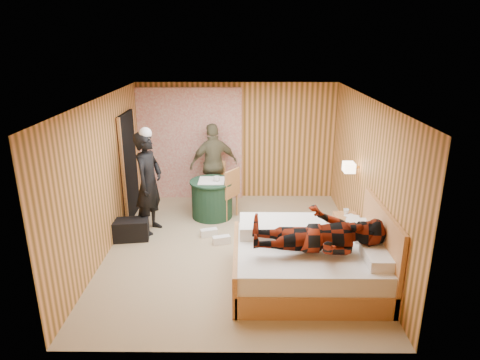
{
  "coord_description": "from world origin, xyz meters",
  "views": [
    {
      "loc": [
        0.14,
        -6.46,
        3.41
      ],
      "look_at": [
        0.08,
        0.5,
        1.05
      ],
      "focal_mm": 32.0,
      "sensor_mm": 36.0,
      "label": 1
    }
  ],
  "objects_px": {
    "wall_lamp": "(349,167)",
    "chair_far": "(215,180)",
    "chair_near": "(227,190)",
    "woman_standing": "(149,183)",
    "duffel_bag": "(130,230)",
    "man_at_table": "(214,164)",
    "bed": "(312,262)",
    "round_table": "(212,198)",
    "man_on_bed": "(319,225)",
    "nightstand": "(346,231)"
  },
  "relations": [
    {
      "from": "wall_lamp",
      "to": "man_on_bed",
      "type": "height_order",
      "value": "man_on_bed"
    },
    {
      "from": "bed",
      "to": "round_table",
      "type": "bearing_deg",
      "value": 123.68
    },
    {
      "from": "nightstand",
      "to": "chair_far",
      "type": "relative_size",
      "value": 0.59
    },
    {
      "from": "wall_lamp",
      "to": "round_table",
      "type": "height_order",
      "value": "wall_lamp"
    },
    {
      "from": "bed",
      "to": "chair_far",
      "type": "xyz_separation_m",
      "value": [
        -1.58,
        3.07,
        0.2
      ]
    },
    {
      "from": "woman_standing",
      "to": "man_at_table",
      "type": "xyz_separation_m",
      "value": [
        1.07,
        1.36,
        -0.06
      ]
    },
    {
      "from": "round_table",
      "to": "woman_standing",
      "type": "height_order",
      "value": "woman_standing"
    },
    {
      "from": "round_table",
      "to": "man_on_bed",
      "type": "xyz_separation_m",
      "value": [
        1.63,
        -2.62,
        0.64
      ]
    },
    {
      "from": "man_at_table",
      "to": "round_table",
      "type": "bearing_deg",
      "value": 70.28
    },
    {
      "from": "wall_lamp",
      "to": "man_at_table",
      "type": "height_order",
      "value": "man_at_table"
    },
    {
      "from": "bed",
      "to": "chair_far",
      "type": "bearing_deg",
      "value": 117.27
    },
    {
      "from": "man_at_table",
      "to": "woman_standing",
      "type": "bearing_deg",
      "value": 32.13
    },
    {
      "from": "wall_lamp",
      "to": "round_table",
      "type": "distance_m",
      "value": 2.72
    },
    {
      "from": "man_on_bed",
      "to": "woman_standing",
      "type": "bearing_deg",
      "value": 143.78
    },
    {
      "from": "chair_near",
      "to": "man_at_table",
      "type": "bearing_deg",
      "value": -124.58
    },
    {
      "from": "chair_far",
      "to": "woman_standing",
      "type": "bearing_deg",
      "value": -119.58
    },
    {
      "from": "wall_lamp",
      "to": "chair_near",
      "type": "bearing_deg",
      "value": 157.7
    },
    {
      "from": "nightstand",
      "to": "man_at_table",
      "type": "distance_m",
      "value": 3.12
    },
    {
      "from": "wall_lamp",
      "to": "nightstand",
      "type": "height_order",
      "value": "wall_lamp"
    },
    {
      "from": "chair_near",
      "to": "woman_standing",
      "type": "distance_m",
      "value": 1.54
    },
    {
      "from": "chair_far",
      "to": "round_table",
      "type": "bearing_deg",
      "value": -81.46
    },
    {
      "from": "round_table",
      "to": "chair_far",
      "type": "height_order",
      "value": "chair_far"
    },
    {
      "from": "woman_standing",
      "to": "chair_near",
      "type": "bearing_deg",
      "value": -50.59
    },
    {
      "from": "man_at_table",
      "to": "man_on_bed",
      "type": "relative_size",
      "value": 0.97
    },
    {
      "from": "wall_lamp",
      "to": "chair_far",
      "type": "height_order",
      "value": "wall_lamp"
    },
    {
      "from": "wall_lamp",
      "to": "chair_far",
      "type": "xyz_separation_m",
      "value": [
        -2.38,
        1.57,
        -0.76
      ]
    },
    {
      "from": "man_on_bed",
      "to": "nightstand",
      "type": "bearing_deg",
      "value": 61.99
    },
    {
      "from": "duffel_bag",
      "to": "chair_near",
      "type": "bearing_deg",
      "value": 22.0
    },
    {
      "from": "duffel_bag",
      "to": "man_at_table",
      "type": "bearing_deg",
      "value": 43.39
    },
    {
      "from": "woman_standing",
      "to": "man_at_table",
      "type": "distance_m",
      "value": 1.73
    },
    {
      "from": "nightstand",
      "to": "woman_standing",
      "type": "distance_m",
      "value": 3.54
    },
    {
      "from": "nightstand",
      "to": "wall_lamp",
      "type": "bearing_deg",
      "value": 82.96
    },
    {
      "from": "chair_near",
      "to": "woman_standing",
      "type": "xyz_separation_m",
      "value": [
        -1.38,
        -0.61,
        0.34
      ]
    },
    {
      "from": "chair_near",
      "to": "man_on_bed",
      "type": "bearing_deg",
      "value": 60.33
    },
    {
      "from": "nightstand",
      "to": "man_at_table",
      "type": "xyz_separation_m",
      "value": [
        -2.36,
        1.96,
        0.59
      ]
    },
    {
      "from": "chair_far",
      "to": "man_on_bed",
      "type": "xyz_separation_m",
      "value": [
        1.61,
        -3.3,
        0.48
      ]
    },
    {
      "from": "round_table",
      "to": "nightstand",
      "type": "bearing_deg",
      "value": -27.96
    },
    {
      "from": "man_at_table",
      "to": "man_on_bed",
      "type": "distance_m",
      "value": 3.71
    },
    {
      "from": "bed",
      "to": "man_on_bed",
      "type": "height_order",
      "value": "man_on_bed"
    },
    {
      "from": "wall_lamp",
      "to": "bed",
      "type": "relative_size",
      "value": 0.12
    },
    {
      "from": "round_table",
      "to": "woman_standing",
      "type": "relative_size",
      "value": 0.46
    },
    {
      "from": "nightstand",
      "to": "duffel_bag",
      "type": "xyz_separation_m",
      "value": [
        -3.73,
        0.23,
        -0.09
      ]
    },
    {
      "from": "round_table",
      "to": "chair_near",
      "type": "height_order",
      "value": "chair_near"
    },
    {
      "from": "duffel_bag",
      "to": "chair_far",
      "type": "bearing_deg",
      "value": 42.49
    },
    {
      "from": "bed",
      "to": "round_table",
      "type": "height_order",
      "value": "bed"
    },
    {
      "from": "wall_lamp",
      "to": "chair_far",
      "type": "relative_size",
      "value": 0.28
    },
    {
      "from": "round_table",
      "to": "man_at_table",
      "type": "relative_size",
      "value": 0.49
    },
    {
      "from": "bed",
      "to": "chair_far",
      "type": "relative_size",
      "value": 2.33
    },
    {
      "from": "bed",
      "to": "chair_near",
      "type": "xyz_separation_m",
      "value": [
        -1.29,
        2.35,
        0.24
      ]
    },
    {
      "from": "bed",
      "to": "chair_near",
      "type": "height_order",
      "value": "bed"
    }
  ]
}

